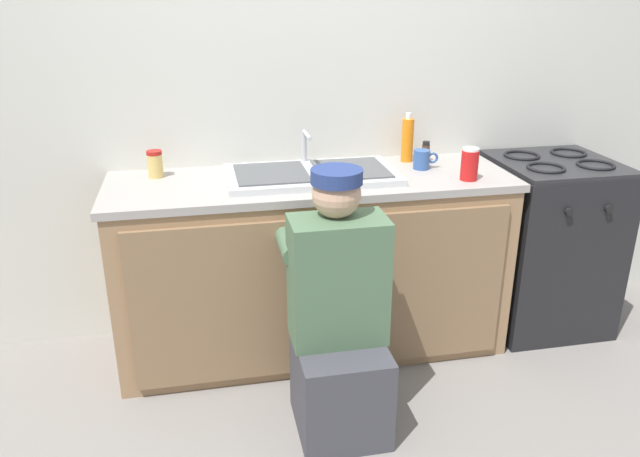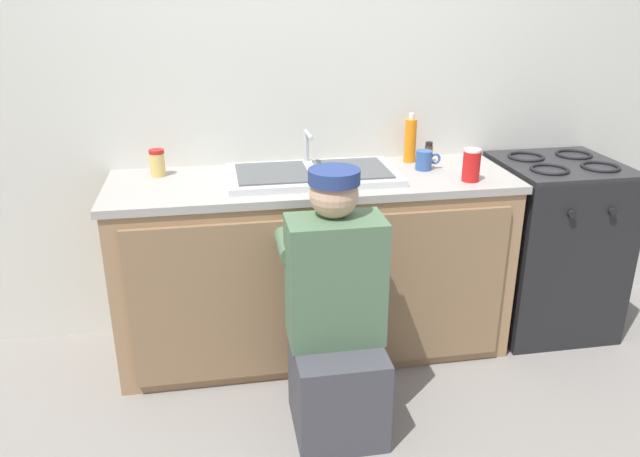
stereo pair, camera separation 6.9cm
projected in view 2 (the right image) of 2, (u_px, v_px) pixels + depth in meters
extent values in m
plane|color=gray|center=(324.00, 375.00, 2.99)|extent=(12.00, 12.00, 0.00)
cube|color=silver|center=(301.00, 91.00, 3.13)|extent=(6.00, 0.10, 2.50)
cube|color=#997551|center=(313.00, 268.00, 3.11)|extent=(1.87, 0.60, 0.86)
cube|color=#866747|center=(224.00, 305.00, 2.75)|extent=(0.82, 0.02, 0.76)
cube|color=#866747|center=(419.00, 289.00, 2.90)|extent=(0.82, 0.02, 0.76)
cube|color=#9E9993|center=(313.00, 181.00, 2.95)|extent=(1.91, 0.62, 0.04)
cube|color=silver|center=(313.00, 175.00, 2.93)|extent=(0.80, 0.44, 0.03)
cube|color=#4C4F51|center=(272.00, 173.00, 2.90)|extent=(0.33, 0.35, 0.01)
cube|color=#4C4F51|center=(352.00, 169.00, 2.96)|extent=(0.33, 0.35, 0.01)
cylinder|color=#B7BABF|center=(306.00, 149.00, 3.08)|extent=(0.02, 0.02, 0.18)
cylinder|color=#B7BABF|center=(309.00, 135.00, 2.97)|extent=(0.02, 0.16, 0.02)
cube|color=black|center=(550.00, 248.00, 3.31)|extent=(0.60, 0.60, 0.89)
cube|color=#262628|center=(562.00, 165.00, 3.15)|extent=(0.59, 0.59, 0.02)
torus|color=black|center=(550.00, 169.00, 3.01)|extent=(0.19, 0.19, 0.02)
torus|color=black|center=(601.00, 167.00, 3.05)|extent=(0.19, 0.19, 0.02)
torus|color=black|center=(526.00, 157.00, 3.23)|extent=(0.19, 0.19, 0.02)
torus|color=black|center=(574.00, 154.00, 3.27)|extent=(0.19, 0.19, 0.02)
cylinder|color=black|center=(572.00, 214.00, 2.90)|extent=(0.04, 0.02, 0.04)
cylinder|color=black|center=(613.00, 212.00, 2.93)|extent=(0.04, 0.02, 0.04)
cube|color=#3F3F47|center=(337.00, 387.00, 2.58)|extent=(0.36, 0.40, 0.40)
cube|color=#4C6B4C|center=(335.00, 280.00, 2.46)|extent=(0.38, 0.22, 0.52)
sphere|color=tan|center=(334.00, 194.00, 2.37)|extent=(0.19, 0.19, 0.19)
cylinder|color=navy|center=(334.00, 176.00, 2.35)|extent=(0.20, 0.20, 0.06)
cube|color=navy|center=(330.00, 175.00, 2.43)|extent=(0.13, 0.09, 0.02)
cylinder|color=#4C6B4C|center=(286.00, 243.00, 2.59)|extent=(0.08, 0.30, 0.08)
cylinder|color=#4C6B4C|center=(365.00, 237.00, 2.64)|extent=(0.08, 0.30, 0.08)
cylinder|color=#513823|center=(428.00, 154.00, 3.18)|extent=(0.04, 0.04, 0.08)
cylinder|color=black|center=(429.00, 144.00, 3.16)|extent=(0.04, 0.04, 0.02)
cylinder|color=#DBB760|center=(158.00, 165.00, 2.95)|extent=(0.07, 0.07, 0.11)
cylinder|color=#B21E19|center=(156.00, 151.00, 2.93)|extent=(0.07, 0.07, 0.02)
cylinder|color=orange|center=(410.00, 141.00, 3.16)|extent=(0.06, 0.06, 0.22)
cylinder|color=white|center=(412.00, 116.00, 3.12)|extent=(0.03, 0.03, 0.03)
cylinder|color=red|center=(471.00, 166.00, 2.87)|extent=(0.08, 0.08, 0.14)
cylinder|color=white|center=(473.00, 150.00, 2.84)|extent=(0.08, 0.08, 0.01)
cylinder|color=#335699|center=(424.00, 160.00, 3.05)|extent=(0.08, 0.08, 0.09)
torus|color=#335699|center=(435.00, 159.00, 3.06)|extent=(0.06, 0.01, 0.06)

